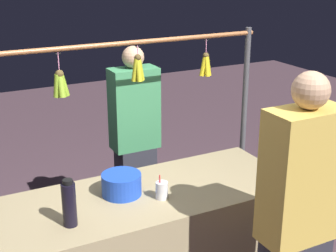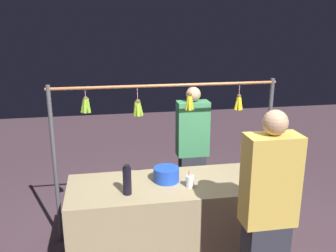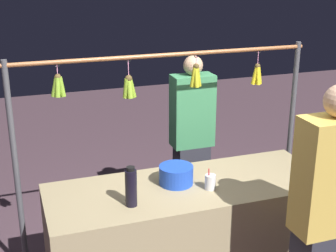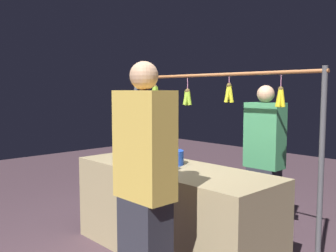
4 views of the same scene
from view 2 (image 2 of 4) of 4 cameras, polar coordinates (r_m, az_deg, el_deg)
name	(u,v)px [view 2 (image 2 of 4)]	position (r m, az deg, el deg)	size (l,w,h in m)	color
market_counter	(175,221)	(3.80, 1.09, -14.40)	(2.04, 0.75, 0.83)	tan
display_rack	(163,130)	(3.93, -0.72, -0.60)	(2.39, 0.12, 1.73)	#4C4C51
water_bottle	(127,180)	(3.35, -6.28, -8.29)	(0.08, 0.08, 0.28)	black
blue_bucket	(166,174)	(3.61, -0.26, -7.43)	(0.25, 0.25, 0.14)	blue
drink_cup	(190,181)	(3.51, 3.40, -8.44)	(0.08, 0.08, 0.16)	silver
vendor_person	(192,152)	(4.53, 3.72, -4.02)	(0.38, 0.20, 1.58)	#2D2D38
customer_person	(267,219)	(3.08, 14.94, -13.54)	(0.41, 0.22, 1.72)	#2D2D38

